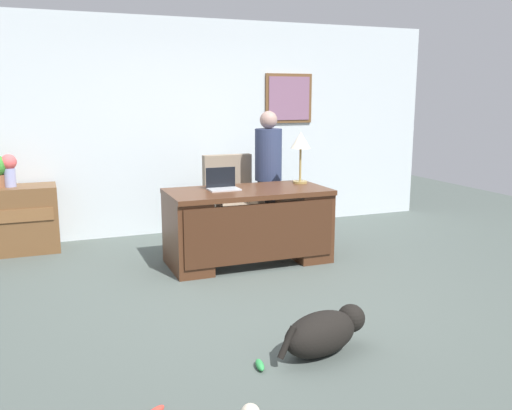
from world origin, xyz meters
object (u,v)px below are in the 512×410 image
(dog_lying, at_px, (324,332))
(desk_lamp, at_px, (301,143))
(person_standing, at_px, (268,176))
(armchair, at_px, (232,203))
(laptop, at_px, (222,184))
(dog_toy_bone, at_px, (260,365))
(vase_with_flowers, at_px, (9,168))
(desk, at_px, (249,224))

(dog_lying, distance_m, desk_lamp, 2.78)
(person_standing, bearing_deg, armchair, 157.69)
(laptop, height_order, dog_toy_bone, laptop)
(person_standing, height_order, laptop, person_standing)
(dog_lying, bearing_deg, vase_with_flowers, 120.57)
(desk_lamp, bearing_deg, armchair, 129.22)
(laptop, distance_m, desk_lamp, 1.02)
(armchair, height_order, desk_lamp, desk_lamp)
(desk, height_order, dog_toy_bone, desk)
(person_standing, xyz_separation_m, dog_lying, (-0.79, -2.91, -0.65))
(dog_toy_bone, bearing_deg, dog_lying, 5.51)
(desk_lamp, xyz_separation_m, dog_toy_bone, (-1.45, -2.43, -1.20))
(desk_lamp, bearing_deg, vase_with_flowers, 159.72)
(desk, relative_size, laptop, 5.24)
(person_standing, distance_m, laptop, 1.00)
(armchair, bearing_deg, desk, -97.90)
(person_standing, bearing_deg, desk, -125.58)
(vase_with_flowers, bearing_deg, laptop, -30.10)
(laptop, distance_m, dog_toy_bone, 2.53)
(armchair, bearing_deg, laptop, -115.18)
(armchair, height_order, vase_with_flowers, vase_with_flowers)
(person_standing, distance_m, dog_toy_bone, 3.32)
(desk, xyz_separation_m, laptop, (-0.24, 0.12, 0.42))
(laptop, xyz_separation_m, dog_toy_bone, (-0.51, -2.34, -0.82))
(dog_lying, relative_size, dog_toy_bone, 5.13)
(dog_lying, xyz_separation_m, desk_lamp, (0.96, 2.38, 1.07))
(armchair, height_order, dog_toy_bone, armchair)
(dog_lying, relative_size, laptop, 2.34)
(armchair, xyz_separation_m, person_standing, (0.41, -0.17, 0.33))
(desk_lamp, bearing_deg, dog_toy_bone, -120.89)
(dog_lying, relative_size, vase_with_flowers, 2.07)
(dog_lying, distance_m, dog_toy_bone, 0.51)
(person_standing, distance_m, desk_lamp, 0.70)
(person_standing, relative_size, desk_lamp, 2.76)
(desk_lamp, height_order, vase_with_flowers, desk_lamp)
(dog_lying, bearing_deg, person_standing, 74.75)
(desk_lamp, relative_size, dog_toy_bone, 3.90)
(laptop, bearing_deg, dog_lying, -90.39)
(dog_lying, height_order, vase_with_flowers, vase_with_flowers)
(armchair, relative_size, dog_lying, 1.39)
(desk, relative_size, vase_with_flowers, 4.63)
(dog_lying, xyz_separation_m, dog_toy_bone, (-0.49, -0.05, -0.13))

